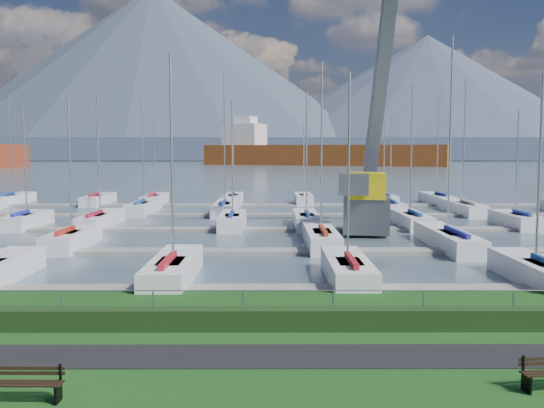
{
  "coord_description": "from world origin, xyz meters",
  "views": [
    {
      "loc": [
        -0.11,
        -19.74,
        5.88
      ],
      "look_at": [
        0.0,
        12.0,
        3.0
      ],
      "focal_mm": 40.0,
      "sensor_mm": 36.0,
      "label": 1
    }
  ],
  "objects": [
    {
      "name": "sailboat_fleet",
      "position": [
        -1.96,
        29.01,
        5.38
      ],
      "size": [
        75.68,
        49.77,
        13.69
      ],
      "color": "navy",
      "rests_on": "water"
    },
    {
      "name": "crane",
      "position": [
        7.26,
        24.58,
        5.33
      ],
      "size": [
        4.81,
        13.35,
        22.35
      ],
      "rotation": [
        0.0,
        0.0,
        -0.15
      ],
      "color": "#515458",
      "rests_on": "water"
    },
    {
      "name": "fence",
      "position": [
        0.0,
        0.0,
        1.2
      ],
      "size": [
        80.0,
        0.04,
        0.04
      ],
      "primitive_type": "cylinder",
      "rotation": [
        0.0,
        1.57,
        0.0
      ],
      "color": "gray",
      "rests_on": "grass"
    },
    {
      "name": "hedge",
      "position": [
        0.0,
        -0.4,
        0.35
      ],
      "size": [
        80.0,
        0.7,
        0.7
      ],
      "primitive_type": "cube",
      "color": "#1A3112",
      "rests_on": "grass"
    },
    {
      "name": "foothill",
      "position": [
        0.0,
        330.0,
        6.0
      ],
      "size": [
        900.0,
        80.0,
        12.0
      ],
      "primitive_type": "cube",
      "color": "#454F66",
      "rests_on": "water"
    },
    {
      "name": "path",
      "position": [
        0.0,
        -3.0,
        0.01
      ],
      "size": [
        160.0,
        2.0,
        0.04
      ],
      "primitive_type": "cube",
      "color": "black",
      "rests_on": "grass"
    },
    {
      "name": "mountains",
      "position": [
        7.35,
        404.62,
        46.68
      ],
      "size": [
        1190.0,
        360.0,
        115.0
      ],
      "color": "#445263",
      "rests_on": "water"
    },
    {
      "name": "docks",
      "position": [
        0.0,
        26.0,
        -0.22
      ],
      "size": [
        90.0,
        41.6,
        0.25
      ],
      "color": "slate",
      "rests_on": "water"
    },
    {
      "name": "bench_left",
      "position": [
        -5.85,
        -6.04,
        0.42
      ],
      "size": [
        1.81,
        0.44,
        0.85
      ],
      "rotation": [
        0.0,
        0.0,
        -0.01
      ],
      "color": "black",
      "rests_on": "grass"
    },
    {
      "name": "water",
      "position": [
        0.0,
        260.0,
        -0.4
      ],
      "size": [
        800.0,
        540.0,
        0.2
      ],
      "primitive_type": "cube",
      "color": "#475A68"
    },
    {
      "name": "cargo_ship_mid",
      "position": [
        16.38,
        215.73,
        3.6
      ],
      "size": [
        93.88,
        48.9,
        21.5
      ],
      "rotation": [
        0.0,
        0.0,
        -0.35
      ],
      "color": "brown",
      "rests_on": "water"
    }
  ]
}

